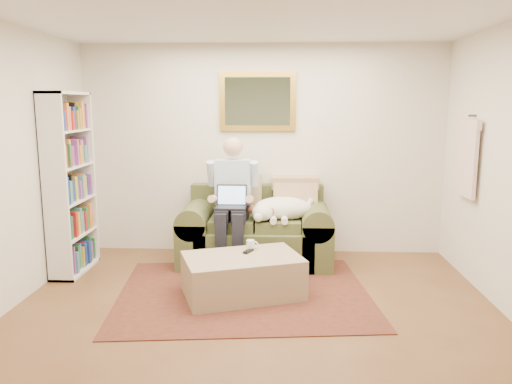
# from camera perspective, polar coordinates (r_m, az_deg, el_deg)

# --- Properties ---
(room_shell) EXTENTS (4.51, 5.00, 2.61)m
(room_shell) POSITION_cam_1_polar(r_m,az_deg,el_deg) (4.13, -0.33, 2.10)
(room_shell) COLOR brown
(room_shell) RESTS_ON ground
(rug) EXTENTS (2.66, 2.22, 0.01)m
(rug) POSITION_cam_1_polar(r_m,az_deg,el_deg) (5.10, -1.38, -11.42)
(rug) COLOR #342515
(rug) RESTS_ON room_shell
(sofa) EXTENTS (1.77, 0.90, 1.06)m
(sofa) POSITION_cam_1_polar(r_m,az_deg,el_deg) (5.96, -0.03, -5.17)
(sofa) COLOR #374323
(sofa) RESTS_ON room_shell
(seated_man) EXTENTS (0.58, 0.83, 1.49)m
(seated_man) POSITION_cam_1_polar(r_m,az_deg,el_deg) (5.72, -2.77, -1.30)
(seated_man) COLOR #8CABD8
(seated_man) RESTS_ON sofa
(laptop) EXTENTS (0.34, 0.27, 0.25)m
(laptop) POSITION_cam_1_polar(r_m,az_deg,el_deg) (5.65, -2.84, -1.08)
(laptop) COLOR black
(laptop) RESTS_ON seated_man
(sleeping_dog) EXTENTS (0.73, 0.46, 0.27)m
(sleeping_dog) POSITION_cam_1_polar(r_m,az_deg,el_deg) (5.78, 3.07, -1.88)
(sleeping_dog) COLOR white
(sleeping_dog) RESTS_ON sofa
(ottoman) EXTENTS (1.28, 1.04, 0.40)m
(ottoman) POSITION_cam_1_polar(r_m,az_deg,el_deg) (4.97, -1.57, -9.56)
(ottoman) COLOR tan
(ottoman) RESTS_ON room_shell
(coffee_mug) EXTENTS (0.08, 0.08, 0.10)m
(coffee_mug) POSITION_cam_1_polar(r_m,az_deg,el_deg) (5.11, -0.63, -6.06)
(coffee_mug) COLOR white
(coffee_mug) RESTS_ON ottoman
(tv_remote) EXTENTS (0.11, 0.16, 0.02)m
(tv_remote) POSITION_cam_1_polar(r_m,az_deg,el_deg) (5.03, -0.88, -6.78)
(tv_remote) COLOR black
(tv_remote) RESTS_ON ottoman
(bookshelf) EXTENTS (0.28, 0.80, 2.00)m
(bookshelf) POSITION_cam_1_polar(r_m,az_deg,el_deg) (5.88, -20.51, 0.89)
(bookshelf) COLOR white
(bookshelf) RESTS_ON room_shell
(wall_mirror) EXTENTS (0.94, 0.04, 0.72)m
(wall_mirror) POSITION_cam_1_polar(r_m,az_deg,el_deg) (6.21, 0.18, 10.32)
(wall_mirror) COLOR gold
(wall_mirror) RESTS_ON room_shell
(hanging_shirt) EXTENTS (0.06, 0.52, 0.90)m
(hanging_shirt) POSITION_cam_1_polar(r_m,az_deg,el_deg) (5.70, 23.03, 4.01)
(hanging_shirt) COLOR beige
(hanging_shirt) RESTS_ON room_shell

